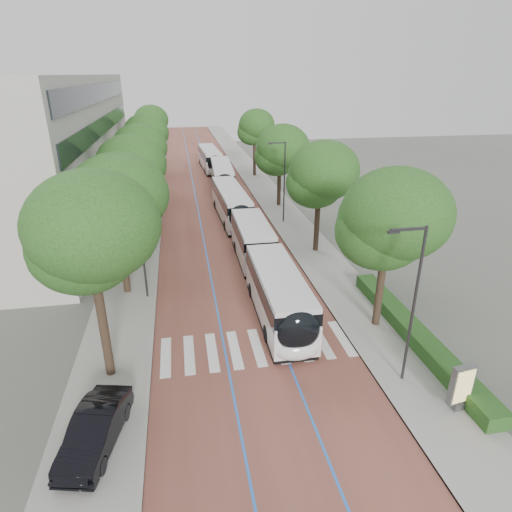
# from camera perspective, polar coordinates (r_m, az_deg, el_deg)

# --- Properties ---
(ground) EXTENTS (160.00, 160.00, 0.00)m
(ground) POSITION_cam_1_polar(r_m,az_deg,el_deg) (23.55, 0.09, -13.52)
(ground) COLOR #51544C
(ground) RESTS_ON ground
(road) EXTENTS (11.00, 140.00, 0.02)m
(road) POSITION_cam_1_polar(r_m,az_deg,el_deg) (60.35, -6.84, 9.49)
(road) COLOR brown
(road) RESTS_ON ground
(sidewalk_left) EXTENTS (4.00, 140.00, 0.12)m
(sidewalk_left) POSITION_cam_1_polar(r_m,az_deg,el_deg) (60.38, -14.04, 9.03)
(sidewalk_left) COLOR gray
(sidewalk_left) RESTS_ON ground
(sidewalk_right) EXTENTS (4.00, 140.00, 0.12)m
(sidewalk_right) POSITION_cam_1_polar(r_m,az_deg,el_deg) (61.22, 0.28, 9.90)
(sidewalk_right) COLOR gray
(sidewalk_right) RESTS_ON ground
(kerb_left) EXTENTS (0.20, 140.00, 0.14)m
(kerb_left) POSITION_cam_1_polar(r_m,az_deg,el_deg) (60.28, -12.22, 9.17)
(kerb_left) COLOR gray
(kerb_left) RESTS_ON ground
(kerb_right) EXTENTS (0.20, 140.00, 0.14)m
(kerb_right) POSITION_cam_1_polar(r_m,az_deg,el_deg) (60.91, -1.51, 9.82)
(kerb_right) COLOR gray
(kerb_right) RESTS_ON ground
(zebra_crossing) EXTENTS (10.55, 3.60, 0.01)m
(zebra_crossing) POSITION_cam_1_polar(r_m,az_deg,el_deg) (24.37, 0.13, -12.04)
(zebra_crossing) COLOR silver
(zebra_crossing) RESTS_ON ground
(lane_line_left) EXTENTS (0.12, 126.00, 0.01)m
(lane_line_left) POSITION_cam_1_polar(r_m,az_deg,el_deg) (60.28, -8.38, 9.41)
(lane_line_left) COLOR blue
(lane_line_left) RESTS_ON road
(lane_line_right) EXTENTS (0.12, 126.00, 0.01)m
(lane_line_right) POSITION_cam_1_polar(r_m,az_deg,el_deg) (60.46, -5.31, 9.59)
(lane_line_right) COLOR blue
(lane_line_right) RESTS_ON road
(office_building) EXTENTS (18.11, 40.00, 14.00)m
(office_building) POSITION_cam_1_polar(r_m,az_deg,el_deg) (49.79, -29.68, 12.04)
(office_building) COLOR #AEAAA1
(office_building) RESTS_ON ground
(hedge) EXTENTS (1.20, 14.00, 0.80)m
(hedge) POSITION_cam_1_polar(r_m,az_deg,el_deg) (26.18, 20.39, -9.66)
(hedge) COLOR #1C3F16
(hedge) RESTS_ON sidewalk_right
(streetlight_near) EXTENTS (1.82, 0.20, 8.00)m
(streetlight_near) POSITION_cam_1_polar(r_m,az_deg,el_deg) (20.71, 20.08, -4.90)
(streetlight_near) COLOR #2D2D2F
(streetlight_near) RESTS_ON sidewalk_right
(streetlight_far) EXTENTS (1.82, 0.20, 8.00)m
(streetlight_far) POSITION_cam_1_polar(r_m,az_deg,el_deg) (42.82, 3.58, 10.61)
(streetlight_far) COLOR #2D2D2F
(streetlight_far) RESTS_ON sidewalk_right
(lamp_post_left) EXTENTS (0.14, 0.14, 8.00)m
(lamp_post_left) POSITION_cam_1_polar(r_m,az_deg,el_deg) (28.52, -15.03, 1.90)
(lamp_post_left) COLOR #2D2D2F
(lamp_post_left) RESTS_ON sidewalk_left
(trees_left) EXTENTS (6.21, 60.61, 9.89)m
(trees_left) POSITION_cam_1_polar(r_m,az_deg,el_deg) (42.88, -15.96, 12.34)
(trees_left) COLOR black
(trees_left) RESTS_ON ground
(trees_right) EXTENTS (5.98, 47.55, 9.05)m
(trees_right) POSITION_cam_1_polar(r_m,az_deg,el_deg) (40.79, 5.86, 12.17)
(trees_right) COLOR black
(trees_right) RESTS_ON ground
(lead_bus) EXTENTS (2.63, 18.41, 3.20)m
(lead_bus) POSITION_cam_1_polar(r_m,az_deg,el_deg) (29.51, 1.35, -1.80)
(lead_bus) COLOR black
(lead_bus) RESTS_ON ground
(bus_queued_0) EXTENTS (2.95, 12.48, 3.20)m
(bus_queued_0) POSITION_cam_1_polar(r_m,az_deg,el_deg) (44.51, -3.26, 6.86)
(bus_queued_0) COLOR silver
(bus_queued_0) RESTS_ON ground
(bus_queued_1) EXTENTS (3.08, 12.50, 3.20)m
(bus_queued_1) POSITION_cam_1_polar(r_m,az_deg,el_deg) (57.31, -4.53, 10.51)
(bus_queued_1) COLOR silver
(bus_queued_1) RESTS_ON ground
(bus_queued_2) EXTENTS (3.10, 12.50, 3.20)m
(bus_queued_2) POSITION_cam_1_polar(r_m,az_deg,el_deg) (69.67, -6.12, 12.70)
(bus_queued_2) COLOR silver
(bus_queued_2) RESTS_ON ground
(ad_panel) EXTENTS (1.14, 0.49, 2.30)m
(ad_panel) POSITION_cam_1_polar(r_m,az_deg,el_deg) (21.72, 25.67, -15.44)
(ad_panel) COLOR #59595B
(ad_panel) RESTS_ON sidewalk_right
(parked_car) EXTENTS (2.64, 4.95, 1.55)m
(parked_car) POSITION_cam_1_polar(r_m,az_deg,el_deg) (19.61, -20.65, -20.86)
(parked_car) COLOR black
(parked_car) RESTS_ON sidewalk_left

